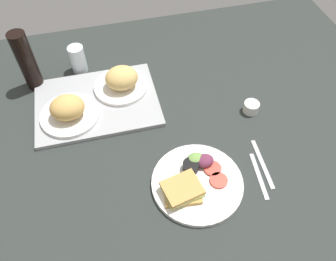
{
  "coord_description": "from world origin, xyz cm",
  "views": [
    {
      "loc": [
        -15.28,
        -65.05,
        92.71
      ],
      "look_at": [
        2.0,
        3.0,
        4.0
      ],
      "focal_mm": 35.86,
      "sensor_mm": 36.0,
      "label": 1
    }
  ],
  "objects_px": {
    "plate_with_salad": "(195,181)",
    "fork": "(259,176)",
    "espresso_cup": "(251,107)",
    "knife": "(263,163)",
    "drinking_glass": "(78,59)",
    "bread_plate_near": "(68,110)",
    "serving_tray": "(97,103)",
    "soda_bottle": "(27,61)",
    "bread_plate_far": "(121,81)"
  },
  "relations": [
    {
      "from": "plate_with_salad",
      "to": "drinking_glass",
      "type": "relative_size",
      "value": 2.53
    },
    {
      "from": "serving_tray",
      "to": "drinking_glass",
      "type": "distance_m",
      "value": 0.22
    },
    {
      "from": "plate_with_salad",
      "to": "soda_bottle",
      "type": "height_order",
      "value": "soda_bottle"
    },
    {
      "from": "bread_plate_far",
      "to": "knife",
      "type": "bearing_deg",
      "value": -48.81
    },
    {
      "from": "bread_plate_near",
      "to": "soda_bottle",
      "type": "xyz_separation_m",
      "value": [
        -0.12,
        0.22,
        0.07
      ]
    },
    {
      "from": "drinking_glass",
      "to": "knife",
      "type": "height_order",
      "value": "drinking_glass"
    },
    {
      "from": "fork",
      "to": "knife",
      "type": "relative_size",
      "value": 0.89
    },
    {
      "from": "fork",
      "to": "knife",
      "type": "xyz_separation_m",
      "value": [
        0.03,
        0.04,
        0.0
      ]
    },
    {
      "from": "drinking_glass",
      "to": "espresso_cup",
      "type": "distance_m",
      "value": 0.7
    },
    {
      "from": "serving_tray",
      "to": "drinking_glass",
      "type": "relative_size",
      "value": 3.99
    },
    {
      "from": "soda_bottle",
      "to": "knife",
      "type": "xyz_separation_m",
      "value": [
        0.71,
        -0.56,
        -0.12
      ]
    },
    {
      "from": "bread_plate_near",
      "to": "serving_tray",
      "type": "bearing_deg",
      "value": 28.94
    },
    {
      "from": "serving_tray",
      "to": "knife",
      "type": "distance_m",
      "value": 0.63
    },
    {
      "from": "serving_tray",
      "to": "espresso_cup",
      "type": "relative_size",
      "value": 8.04
    },
    {
      "from": "plate_with_salad",
      "to": "fork",
      "type": "height_order",
      "value": "plate_with_salad"
    },
    {
      "from": "fork",
      "to": "drinking_glass",
      "type": "bearing_deg",
      "value": 44.49
    },
    {
      "from": "plate_with_salad",
      "to": "serving_tray",
      "type": "bearing_deg",
      "value": 121.67
    },
    {
      "from": "serving_tray",
      "to": "espresso_cup",
      "type": "xyz_separation_m",
      "value": [
        0.54,
        -0.17,
        0.01
      ]
    },
    {
      "from": "plate_with_salad",
      "to": "knife",
      "type": "xyz_separation_m",
      "value": [
        0.24,
        0.02,
        -0.01
      ]
    },
    {
      "from": "bread_plate_near",
      "to": "espresso_cup",
      "type": "distance_m",
      "value": 0.66
    },
    {
      "from": "plate_with_salad",
      "to": "bread_plate_far",
      "type": "bearing_deg",
      "value": 108.22
    },
    {
      "from": "plate_with_salad",
      "to": "fork",
      "type": "distance_m",
      "value": 0.21
    },
    {
      "from": "drinking_glass",
      "to": "espresso_cup",
      "type": "xyz_separation_m",
      "value": [
        0.59,
        -0.38,
        -0.04
      ]
    },
    {
      "from": "knife",
      "to": "espresso_cup",
      "type": "bearing_deg",
      "value": -9.09
    },
    {
      "from": "serving_tray",
      "to": "fork",
      "type": "relative_size",
      "value": 2.65
    },
    {
      "from": "serving_tray",
      "to": "plate_with_salad",
      "type": "distance_m",
      "value": 0.49
    },
    {
      "from": "espresso_cup",
      "to": "fork",
      "type": "distance_m",
      "value": 0.28
    },
    {
      "from": "serving_tray",
      "to": "knife",
      "type": "height_order",
      "value": "serving_tray"
    },
    {
      "from": "drinking_glass",
      "to": "bread_plate_far",
      "type": "bearing_deg",
      "value": -48.06
    },
    {
      "from": "serving_tray",
      "to": "soda_bottle",
      "type": "bearing_deg",
      "value": 143.55
    },
    {
      "from": "serving_tray",
      "to": "bread_plate_far",
      "type": "distance_m",
      "value": 0.12
    },
    {
      "from": "espresso_cup",
      "to": "bread_plate_near",
      "type": "bearing_deg",
      "value": 169.65
    },
    {
      "from": "serving_tray",
      "to": "espresso_cup",
      "type": "bearing_deg",
      "value": -17.6
    },
    {
      "from": "bread_plate_near",
      "to": "plate_with_salad",
      "type": "height_order",
      "value": "bread_plate_near"
    },
    {
      "from": "drinking_glass",
      "to": "fork",
      "type": "bearing_deg",
      "value": -52.02
    },
    {
      "from": "bread_plate_near",
      "to": "espresso_cup",
      "type": "height_order",
      "value": "bread_plate_near"
    },
    {
      "from": "bread_plate_far",
      "to": "soda_bottle",
      "type": "distance_m",
      "value": 0.35
    },
    {
      "from": "espresso_cup",
      "to": "knife",
      "type": "relative_size",
      "value": 0.29
    },
    {
      "from": "bread_plate_near",
      "to": "bread_plate_far",
      "type": "xyz_separation_m",
      "value": [
        0.2,
        0.1,
        0.0
      ]
    },
    {
      "from": "bread_plate_far",
      "to": "plate_with_salad",
      "type": "xyz_separation_m",
      "value": [
        0.15,
        -0.46,
        -0.04
      ]
    },
    {
      "from": "plate_with_salad",
      "to": "fork",
      "type": "relative_size",
      "value": 1.68
    },
    {
      "from": "bread_plate_far",
      "to": "soda_bottle",
      "type": "xyz_separation_m",
      "value": [
        -0.33,
        0.12,
        0.07
      ]
    },
    {
      "from": "fork",
      "to": "knife",
      "type": "bearing_deg",
      "value": -30.37
    },
    {
      "from": "fork",
      "to": "serving_tray",
      "type": "bearing_deg",
      "value": 53.02
    },
    {
      "from": "plate_with_salad",
      "to": "espresso_cup",
      "type": "distance_m",
      "value": 0.38
    },
    {
      "from": "plate_with_salad",
      "to": "knife",
      "type": "relative_size",
      "value": 1.5
    },
    {
      "from": "espresso_cup",
      "to": "soda_bottle",
      "type": "bearing_deg",
      "value": 156.31
    },
    {
      "from": "espresso_cup",
      "to": "knife",
      "type": "bearing_deg",
      "value": -102.99
    },
    {
      "from": "knife",
      "to": "serving_tray",
      "type": "bearing_deg",
      "value": 54.91
    },
    {
      "from": "bread_plate_far",
      "to": "fork",
      "type": "height_order",
      "value": "bread_plate_far"
    }
  ]
}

